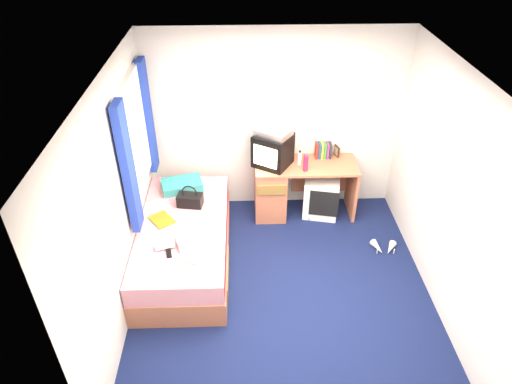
{
  "coord_description": "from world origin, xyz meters",
  "views": [
    {
      "loc": [
        -0.41,
        -3.52,
        3.74
      ],
      "look_at": [
        -0.27,
        0.7,
        0.83
      ],
      "focal_mm": 32.0,
      "sensor_mm": 36.0,
      "label": 1
    }
  ],
  "objects_px": {
    "magazine": "(162,220)",
    "vcr": "(273,132)",
    "handbag": "(190,200)",
    "towel": "(191,241)",
    "colour_swatch_fan": "(187,261)",
    "remote_control": "(169,252)",
    "storage_cube": "(321,195)",
    "white_heels": "(384,248)",
    "pink_water_bottle": "(306,163)",
    "pillow": "(182,185)",
    "crt_tv": "(273,150)",
    "water_bottle": "(165,246)",
    "bed": "(185,242)",
    "picture_frame": "(337,151)",
    "aerosol_can": "(300,158)",
    "desk": "(284,187)"
  },
  "relations": [
    {
      "from": "handbag",
      "to": "water_bottle",
      "type": "distance_m",
      "value": 0.79
    },
    {
      "from": "pillow",
      "to": "handbag",
      "type": "distance_m",
      "value": 0.38
    },
    {
      "from": "desk",
      "to": "storage_cube",
      "type": "height_order",
      "value": "desk"
    },
    {
      "from": "white_heels",
      "to": "pillow",
      "type": "bearing_deg",
      "value": 165.59
    },
    {
      "from": "desk",
      "to": "storage_cube",
      "type": "relative_size",
      "value": 2.37
    },
    {
      "from": "vcr",
      "to": "towel",
      "type": "xyz_separation_m",
      "value": [
        -0.94,
        -1.27,
        -0.62
      ]
    },
    {
      "from": "desk",
      "to": "vcr",
      "type": "height_order",
      "value": "vcr"
    },
    {
      "from": "crt_tv",
      "to": "water_bottle",
      "type": "xyz_separation_m",
      "value": [
        -1.2,
        -1.33,
        -0.38
      ]
    },
    {
      "from": "remote_control",
      "to": "pink_water_bottle",
      "type": "bearing_deg",
      "value": 24.63
    },
    {
      "from": "pillow",
      "to": "remote_control",
      "type": "relative_size",
      "value": 3.05
    },
    {
      "from": "storage_cube",
      "to": "white_heels",
      "type": "distance_m",
      "value": 1.07
    },
    {
      "from": "pink_water_bottle",
      "to": "water_bottle",
      "type": "distance_m",
      "value": 2.0
    },
    {
      "from": "storage_cube",
      "to": "aerosol_can",
      "type": "relative_size",
      "value": 3.21
    },
    {
      "from": "pillow",
      "to": "colour_swatch_fan",
      "type": "xyz_separation_m",
      "value": [
        0.18,
        -1.32,
        -0.05
      ]
    },
    {
      "from": "handbag",
      "to": "remote_control",
      "type": "height_order",
      "value": "handbag"
    },
    {
      "from": "pillow",
      "to": "picture_frame",
      "type": "relative_size",
      "value": 3.49
    },
    {
      "from": "pillow",
      "to": "white_heels",
      "type": "bearing_deg",
      "value": -14.41
    },
    {
      "from": "bed",
      "to": "storage_cube",
      "type": "xyz_separation_m",
      "value": [
        1.72,
        0.89,
        0.01
      ]
    },
    {
      "from": "towel",
      "to": "colour_swatch_fan",
      "type": "distance_m",
      "value": 0.26
    },
    {
      "from": "bed",
      "to": "white_heels",
      "type": "relative_size",
      "value": 6.2
    },
    {
      "from": "crt_tv",
      "to": "towel",
      "type": "xyz_separation_m",
      "value": [
        -0.94,
        -1.26,
        -0.37
      ]
    },
    {
      "from": "pillow",
      "to": "aerosol_can",
      "type": "distance_m",
      "value": 1.51
    },
    {
      "from": "magazine",
      "to": "pink_water_bottle",
      "type": "bearing_deg",
      "value": 21.72
    },
    {
      "from": "colour_swatch_fan",
      "to": "pillow",
      "type": "bearing_deg",
      "value": 97.56
    },
    {
      "from": "colour_swatch_fan",
      "to": "remote_control",
      "type": "distance_m",
      "value": 0.23
    },
    {
      "from": "vcr",
      "to": "handbag",
      "type": "xyz_separation_m",
      "value": [
        -1.01,
        -0.56,
        -0.58
      ]
    },
    {
      "from": "picture_frame",
      "to": "magazine",
      "type": "distance_m",
      "value": 2.41
    },
    {
      "from": "towel",
      "to": "white_heels",
      "type": "height_order",
      "value": "towel"
    },
    {
      "from": "storage_cube",
      "to": "colour_swatch_fan",
      "type": "bearing_deg",
      "value": -125.46
    },
    {
      "from": "desk",
      "to": "colour_swatch_fan",
      "type": "distance_m",
      "value": 1.89
    },
    {
      "from": "crt_tv",
      "to": "aerosol_can",
      "type": "relative_size",
      "value": 3.26
    },
    {
      "from": "remote_control",
      "to": "white_heels",
      "type": "bearing_deg",
      "value": -1.03
    },
    {
      "from": "desk",
      "to": "vcr",
      "type": "xyz_separation_m",
      "value": [
        -0.15,
        0.0,
        0.8
      ]
    },
    {
      "from": "crt_tv",
      "to": "vcr",
      "type": "xyz_separation_m",
      "value": [
        0.0,
        0.0,
        0.25
      ]
    },
    {
      "from": "pillow",
      "to": "towel",
      "type": "relative_size",
      "value": 1.74
    },
    {
      "from": "white_heels",
      "to": "pink_water_bottle",
      "type": "bearing_deg",
      "value": 143.85
    },
    {
      "from": "crt_tv",
      "to": "colour_swatch_fan",
      "type": "bearing_deg",
      "value": -90.95
    },
    {
      "from": "picture_frame",
      "to": "towel",
      "type": "height_order",
      "value": "picture_frame"
    },
    {
      "from": "desk",
      "to": "crt_tv",
      "type": "relative_size",
      "value": 2.33
    },
    {
      "from": "pillow",
      "to": "vcr",
      "type": "bearing_deg",
      "value": 10.15
    },
    {
      "from": "colour_swatch_fan",
      "to": "towel",
      "type": "bearing_deg",
      "value": 85.12
    },
    {
      "from": "remote_control",
      "to": "white_heels",
      "type": "distance_m",
      "value": 2.59
    },
    {
      "from": "vcr",
      "to": "towel",
      "type": "height_order",
      "value": "vcr"
    },
    {
      "from": "crt_tv",
      "to": "handbag",
      "type": "xyz_separation_m",
      "value": [
        -1.0,
        -0.56,
        -0.34
      ]
    },
    {
      "from": "magazine",
      "to": "vcr",
      "type": "bearing_deg",
      "value": 32.71
    },
    {
      "from": "aerosol_can",
      "to": "handbag",
      "type": "relative_size",
      "value": 0.54
    },
    {
      "from": "handbag",
      "to": "colour_swatch_fan",
      "type": "relative_size",
      "value": 1.44
    },
    {
      "from": "bed",
      "to": "handbag",
      "type": "height_order",
      "value": "handbag"
    },
    {
      "from": "pillow",
      "to": "vcr",
      "type": "relative_size",
      "value": 1.19
    },
    {
      "from": "magazine",
      "to": "colour_swatch_fan",
      "type": "bearing_deg",
      "value": -63.16
    }
  ]
}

